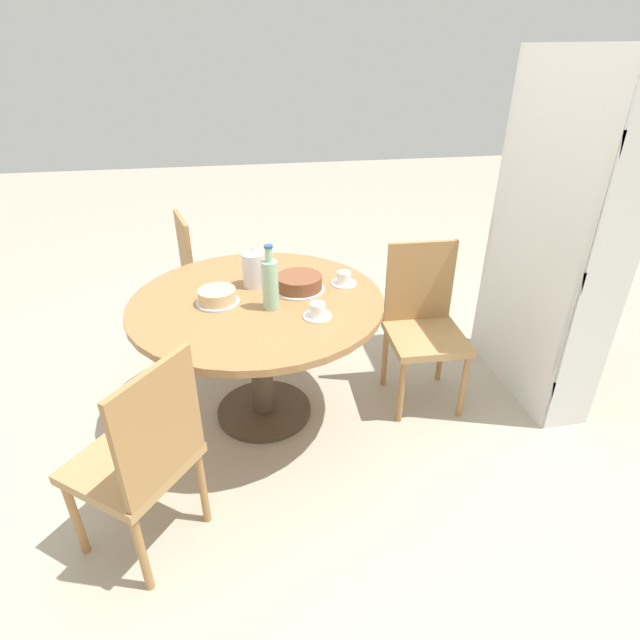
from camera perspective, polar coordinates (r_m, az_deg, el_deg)
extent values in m
plane|color=#B2A893|center=(2.99, -6.36, -10.39)|extent=(14.00, 14.00, 0.00)
cylinder|color=#473828|center=(2.98, -6.37, -10.17)|extent=(0.54, 0.54, 0.03)
cylinder|color=#473828|center=(2.77, -6.76, -4.49)|extent=(0.12, 0.12, 0.68)
cylinder|color=#9E7042|center=(2.60, -7.21, 2.09)|extent=(1.31, 1.31, 0.04)
cylinder|color=#A87A47|center=(2.53, -19.81, -14.84)|extent=(0.03, 0.03, 0.41)
cylinder|color=#A87A47|center=(2.39, -26.15, -19.62)|extent=(0.03, 0.03, 0.41)
cylinder|color=#A87A47|center=(2.34, -13.25, -18.14)|extent=(0.03, 0.03, 0.41)
cylinder|color=#A87A47|center=(2.18, -19.67, -23.84)|extent=(0.03, 0.03, 0.41)
cube|color=tan|center=(2.20, -20.74, -15.01)|extent=(0.59, 0.59, 0.04)
cube|color=#A87A47|center=(1.91, -17.93, -11.53)|extent=(0.33, 0.26, 0.48)
cylinder|color=#A87A47|center=(2.82, 9.27, -8.08)|extent=(0.03, 0.03, 0.41)
cylinder|color=#A87A47|center=(2.94, 16.06, -7.29)|extent=(0.03, 0.03, 0.41)
cylinder|color=#A87A47|center=(3.11, 7.43, -4.16)|extent=(0.03, 0.03, 0.41)
cylinder|color=#A87A47|center=(3.21, 13.66, -3.59)|extent=(0.03, 0.03, 0.41)
cube|color=tan|center=(2.90, 12.04, -2.03)|extent=(0.44, 0.44, 0.04)
cube|color=#A87A47|center=(2.94, 11.34, 4.33)|extent=(0.04, 0.40, 0.48)
cylinder|color=#A87A47|center=(3.53, -7.63, 0.13)|extent=(0.03, 0.03, 0.41)
cylinder|color=#A87A47|center=(3.84, -9.22, 2.49)|extent=(0.03, 0.03, 0.41)
cylinder|color=#A87A47|center=(3.46, -13.32, -1.03)|extent=(0.03, 0.03, 0.41)
cylinder|color=#A87A47|center=(3.78, -14.47, 1.46)|extent=(0.03, 0.03, 0.41)
cube|color=tan|center=(3.55, -11.50, 4.02)|extent=(0.51, 0.51, 0.04)
cube|color=#A87A47|center=(3.42, -15.15, 7.41)|extent=(0.39, 0.12, 0.48)
cube|color=silver|center=(2.75, 30.06, 5.02)|extent=(0.04, 0.28, 1.90)
cube|color=silver|center=(3.42, 21.28, 11.09)|extent=(0.04, 0.28, 1.90)
cube|color=silver|center=(3.00, 23.13, 8.40)|extent=(0.91, 0.02, 1.90)
cube|color=silver|center=(3.47, 22.04, -6.05)|extent=(0.84, 0.27, 0.04)
cube|color=silver|center=(3.25, 23.50, 0.60)|extent=(0.84, 0.27, 0.04)
cube|color=silver|center=(3.07, 25.22, 8.41)|extent=(0.84, 0.27, 0.04)
cube|color=silver|center=(2.96, 27.19, 16.97)|extent=(0.84, 0.27, 0.04)
cube|color=silver|center=(2.93, 29.38, 25.60)|extent=(0.84, 0.27, 0.04)
cube|color=#28703D|center=(3.20, 24.56, -5.54)|extent=(0.36, 0.21, 0.36)
cube|color=#B72D28|center=(3.55, 20.45, -1.76)|extent=(0.36, 0.21, 0.29)
cube|color=teal|center=(2.98, 26.44, 1.13)|extent=(0.32, 0.21, 0.31)
cube|color=black|center=(3.36, 21.70, 5.71)|extent=(0.32, 0.21, 0.37)
cube|color=black|center=(2.83, 28.37, 10.57)|extent=(0.38, 0.21, 0.38)
cube|color=#703384|center=(3.19, 23.59, 13.62)|extent=(0.38, 0.21, 0.40)
cube|color=#B72D28|center=(2.73, 30.95, 19.46)|extent=(0.34, 0.21, 0.34)
cube|color=#B72D28|center=(3.14, 25.09, 21.55)|extent=(0.34, 0.21, 0.35)
cylinder|color=silver|center=(2.70, -7.67, 5.72)|extent=(0.12, 0.12, 0.19)
cone|color=silver|center=(2.66, -7.81, 7.77)|extent=(0.11, 0.11, 0.02)
sphere|color=silver|center=(2.65, -7.84, 8.15)|extent=(0.02, 0.02, 0.02)
cylinder|color=#99C6A3|center=(2.43, -5.70, 3.97)|extent=(0.08, 0.08, 0.25)
cylinder|color=#99C6A3|center=(2.37, -5.88, 7.43)|extent=(0.04, 0.04, 0.07)
cylinder|color=#2D5184|center=(2.36, -5.93, 8.36)|extent=(0.04, 0.04, 0.01)
cylinder|color=silver|center=(2.66, -2.40, 3.54)|extent=(0.27, 0.27, 0.01)
cylinder|color=brown|center=(2.64, -2.42, 4.36)|extent=(0.24, 0.24, 0.07)
cylinder|color=silver|center=(2.57, -11.60, 2.01)|extent=(0.22, 0.22, 0.01)
cylinder|color=#DBB784|center=(2.55, -11.68, 2.77)|extent=(0.19, 0.19, 0.06)
cylinder|color=white|center=(2.73, 2.73, 4.20)|extent=(0.14, 0.14, 0.01)
cylinder|color=white|center=(2.71, 2.75, 4.90)|extent=(0.08, 0.08, 0.06)
cylinder|color=white|center=(2.39, -0.31, 0.44)|extent=(0.14, 0.14, 0.01)
cylinder|color=white|center=(2.37, -0.31, 1.21)|extent=(0.08, 0.08, 0.06)
cylinder|color=white|center=(2.88, -6.68, 5.44)|extent=(0.14, 0.14, 0.01)
cylinder|color=white|center=(2.87, -6.72, 6.10)|extent=(0.08, 0.08, 0.06)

